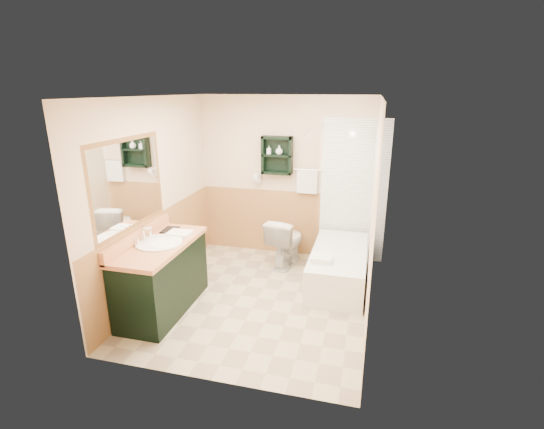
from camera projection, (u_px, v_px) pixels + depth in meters
The scene contains 25 objects.
floor at pixel (258, 298), 4.89m from camera, with size 3.00×3.00×0.00m, color #C0B28C.
back_wall at pixel (285, 178), 5.93m from camera, with size 2.60×0.04×2.40m, color #F4E1BF.
left_wall at pixel (154, 198), 4.83m from camera, with size 0.04×3.00×2.40m, color #F4E1BF.
right_wall at pixel (375, 214), 4.22m from camera, with size 0.04×3.00×2.40m, color #F4E1BF.
ceiling at pixel (255, 95), 4.15m from camera, with size 2.60×3.00×0.04m, color white.
wainscot_left at pixel (161, 251), 5.04m from camera, with size 2.98×2.98×1.00m, color tan, non-canonical shape.
wainscot_back at pixel (284, 222), 6.11m from camera, with size 2.58×2.58×1.00m, color tan, non-canonical shape.
mirror_frame at pixel (129, 184), 4.22m from camera, with size 1.30×1.30×1.00m, color brown, non-canonical shape.
mirror_glass at pixel (129, 184), 4.22m from camera, with size 1.20×1.20×0.90m, color white, non-canonical shape.
tile_right at pixel (371, 207), 4.96m from camera, with size 1.50×1.50×2.10m, color white, non-canonical shape.
tile_back at pixel (353, 192), 5.69m from camera, with size 0.95×0.95×2.10m, color white, non-canonical shape.
tile_accent at pixel (376, 139), 4.71m from camera, with size 1.50×1.50×0.10m, color #134533, non-canonical shape.
wall_shelf at pixel (277, 155), 5.74m from camera, with size 0.45×0.15×0.55m, color black.
hair_dryer at pixel (258, 177), 5.94m from camera, with size 0.10×0.24×0.18m, color silver, non-canonical shape.
towel_bar at pixel (308, 170), 5.74m from camera, with size 0.40×0.06×0.40m, color white, non-canonical shape.
curtain_rod at pixel (314, 129), 4.85m from camera, with size 0.03×0.03×1.60m, color silver.
shower_curtain at pixel (314, 193), 5.27m from camera, with size 1.05×1.05×1.70m, color beige, non-canonical shape.
vanity at pixel (162, 277), 4.53m from camera, with size 0.59×1.30×0.83m, color black.
bathtub at pixel (339, 267), 5.21m from camera, with size 0.70×1.50×0.47m, color white.
toilet at pixel (286, 242), 5.73m from camera, with size 0.40×0.72×0.71m, color white.
counter_towel at pixel (180, 233), 4.65m from camera, with size 0.27×0.21×0.04m, color white.
vanity_book at pixel (162, 221), 4.76m from camera, with size 0.18×0.02×0.24m, color black.
tub_towel at pixel (322, 259), 4.79m from camera, with size 0.26×0.22×0.07m, color white.
soap_bottle_a at pixel (269, 152), 5.75m from camera, with size 0.06×0.12×0.06m, color white.
soap_bottle_b at pixel (279, 151), 5.70m from camera, with size 0.10×0.13×0.10m, color white.
Camera 1 is at (1.23, -4.16, 2.48)m, focal length 26.00 mm.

